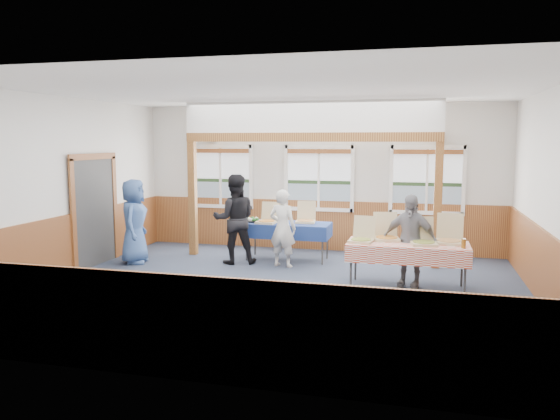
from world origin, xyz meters
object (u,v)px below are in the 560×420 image
(table_left, at_px, (287,226))
(man_blue, at_px, (134,221))
(woman_white, at_px, (283,228))
(person_grey, at_px, (409,241))
(table_right, at_px, (408,246))
(woman_black, at_px, (235,219))

(table_left, height_order, man_blue, man_blue)
(woman_white, bearing_deg, person_grey, 172.88)
(table_right, xyz_separation_m, person_grey, (0.02, 0.12, 0.07))
(woman_white, height_order, woman_black, woman_black)
(table_left, height_order, woman_black, woman_black)
(table_right, height_order, person_grey, person_grey)
(table_left, relative_size, woman_white, 1.25)
(table_right, distance_m, man_blue, 5.33)
(woman_white, relative_size, person_grey, 0.97)
(woman_black, bearing_deg, woman_white, 155.53)
(table_left, distance_m, woman_black, 1.11)
(table_left, bearing_deg, man_blue, -174.02)
(woman_white, bearing_deg, woman_black, 9.63)
(man_blue, bearing_deg, person_grey, -109.02)
(table_left, distance_m, person_grey, 2.88)
(woman_white, height_order, person_grey, person_grey)
(table_left, distance_m, man_blue, 3.06)
(table_left, height_order, person_grey, person_grey)
(table_right, relative_size, woman_black, 1.16)
(table_right, relative_size, man_blue, 1.23)
(man_blue, bearing_deg, woman_black, -90.40)
(woman_white, bearing_deg, table_right, 170.17)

